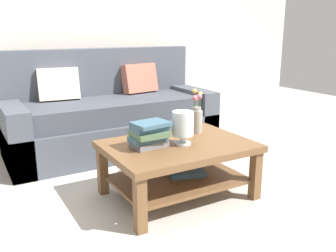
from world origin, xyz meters
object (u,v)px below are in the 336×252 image
(book_stack_main, at_px, (150,134))
(flower_pitcher, at_px, (197,117))
(coffee_table, at_px, (178,158))
(glass_hurricane_vase, at_px, (183,125))
(couch, at_px, (110,116))

(book_stack_main, distance_m, flower_pitcher, 0.54)
(coffee_table, xyz_separation_m, glass_hurricane_vase, (0.02, -0.04, 0.27))
(book_stack_main, xyz_separation_m, glass_hurricane_vase, (0.24, -0.06, 0.05))
(coffee_table, distance_m, flower_pitcher, 0.42)
(book_stack_main, xyz_separation_m, flower_pitcher, (0.52, 0.15, 0.04))
(flower_pitcher, bearing_deg, glass_hurricane_vase, -142.00)
(couch, xyz_separation_m, coffee_table, (0.02, -1.36, -0.05))
(glass_hurricane_vase, height_order, flower_pitcher, flower_pitcher)
(coffee_table, height_order, book_stack_main, book_stack_main)
(coffee_table, xyz_separation_m, flower_pitcher, (0.29, 0.18, 0.25))
(couch, distance_m, flower_pitcher, 1.24)
(coffee_table, bearing_deg, couch, 90.89)
(couch, xyz_separation_m, book_stack_main, (-0.21, -1.33, 0.16))
(couch, bearing_deg, glass_hurricane_vase, -88.50)
(glass_hurricane_vase, distance_m, flower_pitcher, 0.34)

